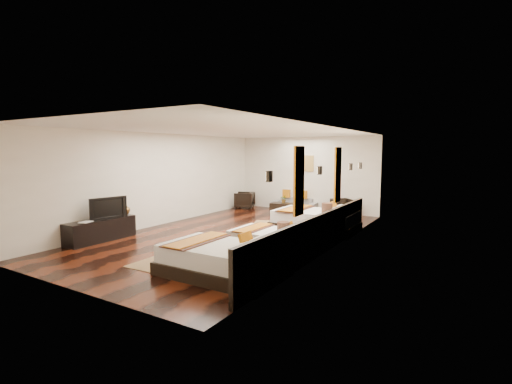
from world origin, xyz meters
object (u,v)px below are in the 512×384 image
Objects in this scene: sofa at (295,204)px; bed_far at (316,220)px; book at (82,222)px; bed_near at (223,259)px; table_plant at (284,199)px; tv at (107,208)px; figurine at (123,208)px; armchair_left at (245,200)px; nightstand_b at (327,229)px; armchair_right at (342,207)px; nightstand_a at (283,252)px; tv_console at (101,230)px; coffee_table at (285,209)px; bed_mid at (273,240)px.

bed_far is at bearing -59.99° from sofa.
bed_near is at bearing -0.08° from book.
bed_far is at bearing -45.29° from table_plant.
figurine is at bearing 16.27° from tv.
nightstand_b is at bearing 32.99° from armchair_left.
armchair_right is (1.91, -0.17, 0.06)m from sofa.
tv reaches higher than nightstand_a.
coffee_table is at bearing 70.02° from tv_console.
coffee_table is (1.97, -0.39, -0.13)m from armchair_left.
tv_console is at bearing -136.80° from bed_far.
nightstand_a is at bearing 10.57° from book.
tv reaches higher than bed_far.
bed_mid is at bearing -118.40° from nightstand_b.
bed_near is 4.24m from tv.
nightstand_a is 1.25× the size of armchair_left.
table_plant is at bearing 130.88° from nightstand_b.
tv_console is at bearing -161.67° from bed_mid.
figurine is at bearing 163.78° from bed_near.
armchair_right is (-0.86, 3.87, -0.04)m from nightstand_b.
armchair_left is at bearing 128.50° from nightstand_a.
armchair_right is at bearing 97.86° from nightstand_a.
sofa is (2.18, 7.33, -0.31)m from book.
armchair_left is 3.89m from armchair_right.
table_plant is at bearing 153.62° from armchair_right.
bed_far reaches higher than coffee_table.
bed_far is at bearing -45.25° from coffee_table.
bed_mid is at bearing -74.71° from sofa.
bed_near is 2.47× the size of nightstand_a.
nightstand_b is at bearing 33.61° from book.
coffee_table is (2.13, 5.82, -0.63)m from tv.
armchair_left is at bearing 168.81° from coffee_table.
bed_far is (0.00, 4.46, 0.01)m from bed_near.
tv reaches higher than bed_mid.
coffee_table is 0.35m from table_plant.
nightstand_b is at bearing 90.00° from nightstand_a.
table_plant is (-2.09, 2.11, 0.24)m from bed_far.
sofa is at bearing 113.36° from nightstand_a.
table_plant is (-2.09, 4.67, 0.29)m from bed_mid.
coffee_table is (2.18, 6.49, -0.36)m from book.
table_plant is (-1.98, -0.59, 0.23)m from armchair_right.
sofa is (-2.02, 5.43, 0.00)m from bed_mid.
nightstand_a reaches higher than tv_console.
bed_mid is at bearing 9.24° from figurine.
tv_console is (-4.20, 0.51, -0.02)m from bed_near.
nightstand_b is 5.67m from tv_console.
table_plant is at bearing -100.21° from sofa.
nightstand_b reaches higher than figurine.
bed_far is 3.21× the size of armchair_left.
bed_near is 4.21m from book.
sofa is at bearing -6.75° from tv.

